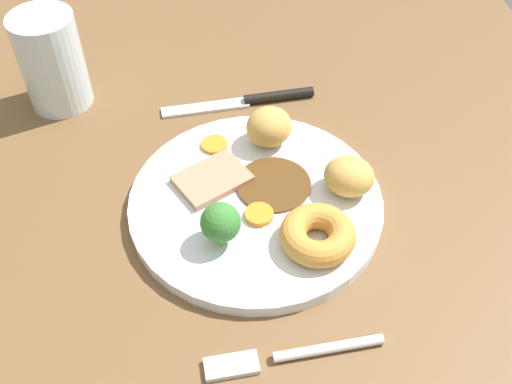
{
  "coord_description": "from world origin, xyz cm",
  "views": [
    {
      "loc": [
        -38.81,
        5.7,
        50.27
      ],
      "look_at": [
        1.37,
        -0.03,
        6.0
      ],
      "focal_mm": 42.45,
      "sensor_mm": 36.0,
      "label": 1
    }
  ],
  "objects": [
    {
      "name": "water_glass",
      "position": [
        21.82,
        20.73,
        9.32
      ],
      "size": [
        7.32,
        7.32,
        11.45
      ],
      "primitive_type": "cylinder",
      "color": "silver",
      "rests_on": "dining_table"
    },
    {
      "name": "meat_slice_main",
      "position": [
        4.33,
        4.09,
        5.4
      ],
      "size": [
        7.91,
        8.72,
        0.8
      ],
      "primitive_type": "cube",
      "rotation": [
        0.0,
        0.0,
        5.2
      ],
      "color": "tan",
      "rests_on": "dinner_plate"
    },
    {
      "name": "dining_table",
      "position": [
        0.0,
        0.0,
        1.8
      ],
      "size": [
        120.0,
        84.0,
        3.6
      ],
      "primitive_type": "cube",
      "color": "brown",
      "rests_on": "ground"
    },
    {
      "name": "roast_potato_right",
      "position": [
        1.33,
        -9.4,
        6.92
      ],
      "size": [
        6.25,
        6.48,
        3.84
      ],
      "primitive_type": "ellipsoid",
      "rotation": [
        0.0,
        0.0,
        5.87
      ],
      "color": "tan",
      "rests_on": "dinner_plate"
    },
    {
      "name": "yorkshire_pudding",
      "position": [
        -5.03,
        -4.89,
        6.27
      ],
      "size": [
        7.15,
        7.15,
        2.55
      ],
      "primitive_type": "torus",
      "color": "#C68938",
      "rests_on": "dinner_plate"
    },
    {
      "name": "carrot_coin_front",
      "position": [
        -0.99,
        -0.0,
        5.29
      ],
      "size": [
        2.82,
        2.82,
        0.58
      ],
      "primitive_type": "cylinder",
      "color": "orange",
      "rests_on": "dinner_plate"
    },
    {
      "name": "knife",
      "position": [
        18.1,
        -1.94,
        4.05
      ],
      "size": [
        2.54,
        18.55,
        1.2
      ],
      "rotation": [
        0.0,
        0.0,
        1.63
      ],
      "color": "black",
      "rests_on": "dining_table"
    },
    {
      "name": "gravy_pool",
      "position": [
        2.94,
        -2.06,
        5.15
      ],
      "size": [
        7.72,
        7.72,
        0.3
      ],
      "primitive_type": "cylinder",
      "color": "#563819",
      "rests_on": "dinner_plate"
    },
    {
      "name": "fork",
      "position": [
        -15.48,
        -0.4,
        3.99
      ],
      "size": [
        2.19,
        15.3,
        0.9
      ],
      "rotation": [
        0.0,
        0.0,
        1.61
      ],
      "color": "silver",
      "rests_on": "dining_table"
    },
    {
      "name": "dinner_plate",
      "position": [
        1.37,
        -0.03,
        4.3
      ],
      "size": [
        25.64,
        25.64,
        1.4
      ],
      "primitive_type": "cylinder",
      "color": "white",
      "rests_on": "dining_table"
    },
    {
      "name": "roast_potato_left",
      "position": [
        9.54,
        -2.61,
        7.15
      ],
      "size": [
        5.77,
        6.04,
        4.3
      ],
      "primitive_type": "ellipsoid",
      "rotation": [
        0.0,
        0.0,
        3.41
      ],
      "color": "tan",
      "rests_on": "dinner_plate"
    },
    {
      "name": "carrot_coin_back",
      "position": [
        9.7,
        3.38,
        5.2
      ],
      "size": [
        2.86,
        2.86,
        0.4
      ],
      "primitive_type": "cylinder",
      "color": "orange",
      "rests_on": "dinner_plate"
    },
    {
      "name": "broccoli_floret",
      "position": [
        -3.39,
        3.93,
        7.55
      ],
      "size": [
        3.81,
        3.81,
        4.52
      ],
      "color": "#8CB766",
      "rests_on": "dinner_plate"
    }
  ]
}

